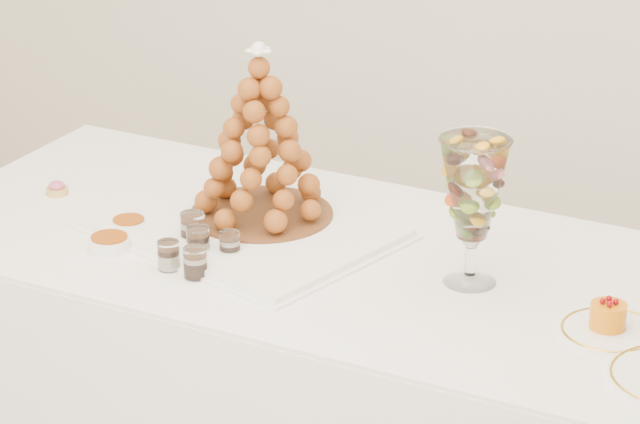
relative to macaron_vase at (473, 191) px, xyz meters
The scene contains 13 objects.
lace_tray 0.59m from the macaron_vase, behind, with size 0.63×0.47×0.02m, color white.
macaron_vase is the anchor object (origin of this frame).
cake_plate 0.41m from the macaron_vase, 17.37° to the right, with size 0.20×0.20×0.01m, color white.
pink_tart 1.10m from the macaron_vase, behind, with size 0.05×0.05×0.03m.
verrine_a 0.66m from the macaron_vase, behind, with size 0.06×0.06×0.07m, color white.
verrine_b 0.63m from the macaron_vase, 167.23° to the right, with size 0.05×0.05×0.07m, color white.
verrine_c 0.56m from the macaron_vase, 167.99° to the right, with size 0.05×0.05×0.06m, color white.
verrine_d 0.68m from the macaron_vase, 160.50° to the right, with size 0.05×0.05×0.07m, color white.
verrine_e 0.61m from the macaron_vase, 157.06° to the right, with size 0.05×0.05×0.07m, color white.
ramekin_back 0.83m from the macaron_vase, behind, with size 0.08×0.08×0.03m, color white.
ramekin_front 0.83m from the macaron_vase, 166.76° to the right, with size 0.09×0.09×0.03m, color white.
croquembouche 0.56m from the macaron_vase, behind, with size 0.34×0.34×0.42m.
mousse_cake 0.38m from the macaron_vase, 16.81° to the right, with size 0.07×0.07×0.06m.
Camera 1 is at (1.29, -2.53, 2.24)m, focal length 85.00 mm.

